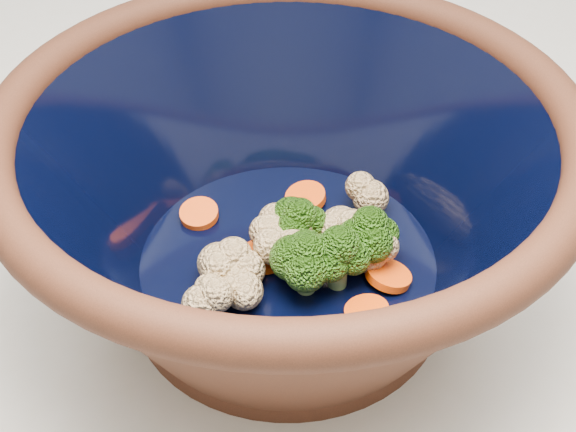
% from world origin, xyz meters
% --- Properties ---
extents(mixing_bowl, '(0.48, 0.48, 0.17)m').
position_xyz_m(mixing_bowl, '(-0.07, -0.12, 0.99)').
color(mixing_bowl, black).
rests_on(mixing_bowl, counter).
extents(vegetable_pile, '(0.16, 0.15, 0.05)m').
position_xyz_m(vegetable_pile, '(-0.06, -0.13, 0.96)').
color(vegetable_pile, '#608442').
rests_on(vegetable_pile, mixing_bowl).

